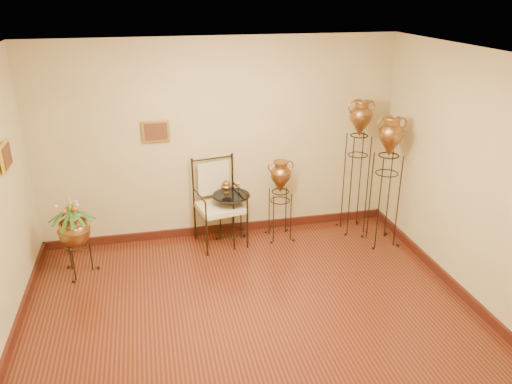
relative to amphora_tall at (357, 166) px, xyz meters
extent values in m
plane|color=#5D2516|center=(-1.92, -2.15, -1.01)|extent=(5.00, 5.00, 0.00)
cube|color=#3F160E|center=(-1.92, 0.33, -0.95)|extent=(5.00, 0.04, 0.12)
cube|color=#3F160E|center=(-4.40, -2.15, -0.95)|extent=(0.04, 5.00, 0.12)
cube|color=#3F160E|center=(0.56, -2.15, -0.95)|extent=(0.04, 5.00, 0.12)
cube|color=yellow|center=(-2.77, 0.31, 0.59)|extent=(0.36, 0.03, 0.29)
cube|color=yellow|center=(-4.38, -0.70, 0.69)|extent=(0.03, 0.36, 0.29)
cube|color=beige|center=(-1.98, 0.00, -0.45)|extent=(0.68, 0.64, 0.07)
cube|color=beige|center=(-1.98, 0.00, -0.11)|extent=(0.45, 0.12, 0.47)
cylinder|color=black|center=(-1.82, 0.00, -0.28)|extent=(0.51, 0.51, 0.02)
camera|label=1|loc=(-2.88, -6.23, 2.38)|focal=35.00mm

